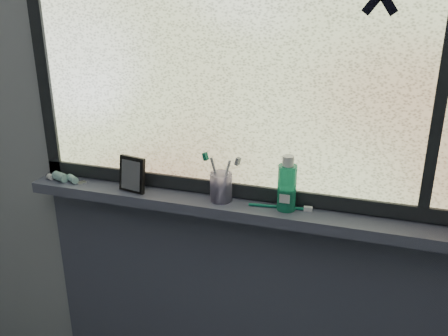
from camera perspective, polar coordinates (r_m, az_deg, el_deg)
The scene contains 12 objects.
wall_back at distance 1.73m, azimuth 2.53°, elevation 3.87°, with size 3.00×0.01×2.50m, color #9EA3A8.
windowsill at distance 1.76m, azimuth 1.75°, elevation -4.62°, with size 1.62×0.14×0.04m, color #44485B.
sill_apron at distance 2.08m, azimuth 2.05°, elevation -16.66°, with size 1.62×0.02×0.98m, color #44485B.
window_pane at distance 1.65m, azimuth 2.48°, elevation 12.96°, with size 1.50×0.01×1.00m, color silver.
frame_bottom at distance 1.78m, azimuth 2.20°, elevation -2.53°, with size 1.60×0.03×0.05m, color black.
frame_left at distance 1.99m, azimuth -20.20°, elevation 13.18°, with size 0.05×0.03×1.10m, color black.
frame_mullion at distance 1.60m, azimuth 24.08°, elevation 10.88°, with size 0.04×0.03×1.00m, color black.
vanity_mirror at distance 1.85m, azimuth -10.46°, elevation -0.70°, with size 0.11×0.05×0.13m, color black.
toothpaste_tube at distance 2.02m, azimuth -17.74°, elevation -1.03°, with size 0.19×0.04×0.03m, color silver, non-canonical shape.
toothbrush_cup at distance 1.75m, azimuth -0.35°, elevation -2.17°, with size 0.08×0.08×0.10m, color #B5A8DF.
toothbrush_lying at distance 1.72m, azimuth 6.01°, elevation -4.33°, with size 0.24×0.02×0.02m, color #0B664B, non-canonical shape.
mouthwash_bottle at distance 1.68m, azimuth 7.22°, elevation -1.73°, with size 0.06×0.06×0.16m, color #21AB7B.
Camera 1 is at (0.43, -0.29, 1.77)m, focal length 40.00 mm.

